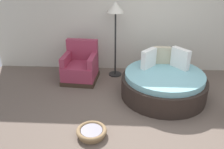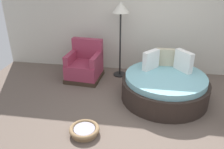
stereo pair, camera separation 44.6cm
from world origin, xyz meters
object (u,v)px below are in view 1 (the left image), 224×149
(red_armchair, at_px, (81,67))
(round_daybed, at_px, (163,84))
(pet_basket, at_px, (92,132))
(floor_lamp, at_px, (116,15))

(red_armchair, bearing_deg, round_daybed, -19.77)
(red_armchair, bearing_deg, pet_basket, -75.60)
(pet_basket, bearing_deg, floor_lamp, 82.77)
(round_daybed, bearing_deg, pet_basket, -134.74)
(red_armchair, relative_size, pet_basket, 1.84)
(round_daybed, bearing_deg, red_armchair, 160.23)
(pet_basket, bearing_deg, round_daybed, 45.26)
(red_armchair, distance_m, floor_lamp, 1.49)
(pet_basket, distance_m, floor_lamp, 2.79)
(red_armchair, bearing_deg, floor_lamp, 20.17)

